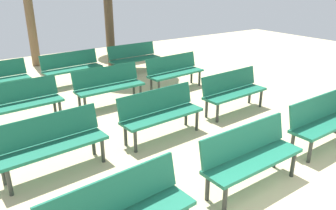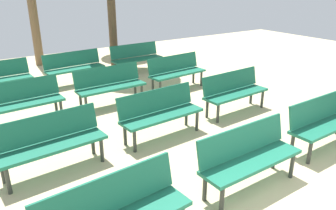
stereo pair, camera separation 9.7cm
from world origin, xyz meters
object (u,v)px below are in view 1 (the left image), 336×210
object	(u,v)px
bench_r2_c0	(19,101)
tree_1	(30,19)
bench_r3_c1	(72,66)
bench_r3_c2	(134,57)
bench_r2_c1	(109,84)
bench_r2_c2	(174,70)
bench_r0_c1	(250,154)
bench_r1_c2	(233,89)
bench_r0_c2	(323,119)
bench_r1_c1	(160,111)
bench_r1_c0	(51,141)

from	to	relation	value
bench_r2_c0	tree_1	world-z (taller)	tree_1
bench_r3_c1	bench_r3_c2	distance (m)	1.98
bench_r2_c0	bench_r2_c1	bearing A→B (deg)	-2.25
bench_r3_c2	bench_r2_c2	bearing A→B (deg)	-88.93
bench_r0_c1	bench_r2_c2	bearing A→B (deg)	66.49
bench_r0_c1	bench_r1_c2	bearing A→B (deg)	48.45
bench_r0_c2	bench_r3_c2	size ratio (longest dim) A/B	1.00
tree_1	bench_r3_c2	bearing A→B (deg)	-49.39
bench_r0_c1	bench_r2_c2	distance (m)	4.52
bench_r2_c1	bench_r2_c2	bearing A→B (deg)	1.95
bench_r0_c1	bench_r1_c2	size ratio (longest dim) A/B	0.99
bench_r1_c1	bench_r1_c2	world-z (taller)	same
bench_r3_c2	tree_1	world-z (taller)	tree_1
bench_r0_c1	bench_r1_c2	xyz separation A→B (m)	(1.83, 2.16, 0.00)
bench_r1_c0	bench_r2_c0	size ratio (longest dim) A/B	1.00
bench_r3_c1	tree_1	bearing A→B (deg)	92.27
bench_r0_c2	bench_r2_c0	size ratio (longest dim) A/B	0.99
bench_r1_c0	bench_r2_c1	world-z (taller)	same
bench_r2_c0	bench_r2_c1	world-z (taller)	same
bench_r1_c2	bench_r0_c1	bearing A→B (deg)	-133.38
bench_r1_c0	bench_r3_c2	world-z (taller)	same
bench_r0_c2	bench_r3_c2	distance (m)	6.09
bench_r1_c1	bench_r3_c1	xyz separation A→B (m)	(-0.20, 4.11, 0.00)
bench_r3_c2	tree_1	xyz separation A→B (m)	(-2.28, 2.66, 1.02)
bench_r1_c0	bench_r2_c2	world-z (taller)	same
bench_r0_c2	bench_r2_c0	distance (m)	5.68
bench_r2_c2	bench_r0_c1	bearing A→B (deg)	-116.76
bench_r2_c2	bench_r3_c1	size ratio (longest dim) A/B	1.00
bench_r1_c2	tree_1	size ratio (longest dim) A/B	0.53
bench_r1_c0	bench_r1_c2	world-z (taller)	same
bench_r1_c0	bench_r3_c1	distance (m)	4.55
bench_r2_c0	bench_r3_c2	bearing A→B (deg)	26.76
bench_r0_c2	bench_r1_c1	world-z (taller)	same
bench_r2_c0	bench_r3_c1	world-z (taller)	same
bench_r0_c1	bench_r1_c0	world-z (taller)	same
tree_1	bench_r3_c1	bearing A→B (deg)	-83.84
bench_r2_c0	bench_r2_c2	bearing A→B (deg)	-0.96
bench_r2_c0	bench_r1_c2	bearing A→B (deg)	-28.33
bench_r0_c1	bench_r2_c0	bearing A→B (deg)	116.91
bench_r2_c0	bench_r3_c1	distance (m)	2.76
bench_r2_c1	tree_1	xyz separation A→B (m)	(-0.44, 4.80, 1.02)
bench_r0_c2	bench_r2_c1	distance (m)	4.50
bench_r0_c1	bench_r0_c2	bearing A→B (deg)	2.40
bench_r0_c1	bench_r0_c2	distance (m)	1.97
bench_r0_c1	bench_r3_c1	distance (m)	6.14
bench_r0_c1	tree_1	world-z (taller)	tree_1
bench_r0_c1	bench_r2_c1	world-z (taller)	same
bench_r2_c0	bench_r0_c1	bearing A→B (deg)	-65.04
bench_r1_c1	tree_1	world-z (taller)	tree_1
bench_r0_c2	bench_r3_c2	bearing A→B (deg)	91.94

